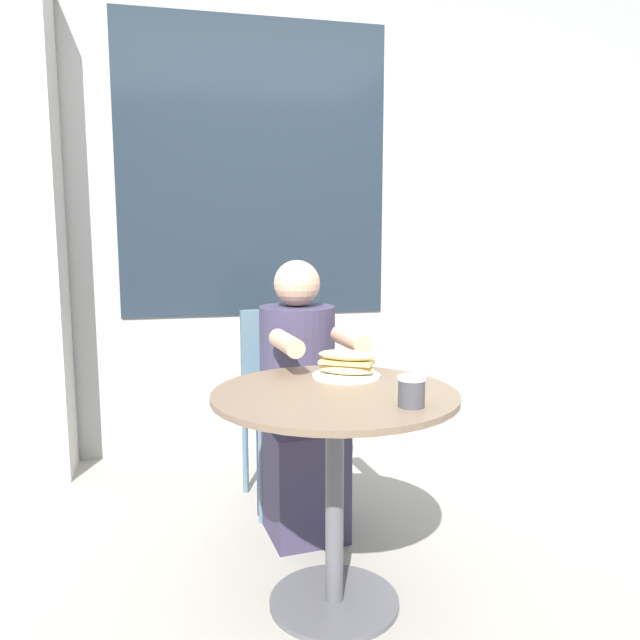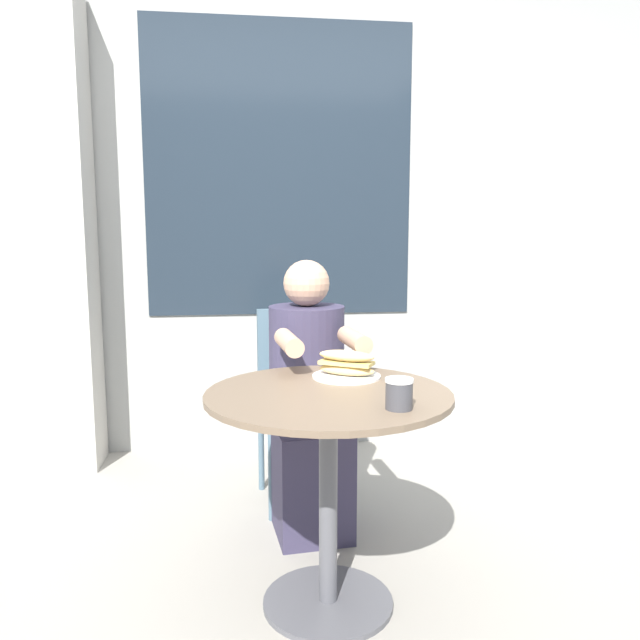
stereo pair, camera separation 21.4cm
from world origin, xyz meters
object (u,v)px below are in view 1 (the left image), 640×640
cafe_table (335,449)px  sandwich_on_plate (346,366)px  drink_cup (411,391)px  seated_diner (300,414)px  diner_chair (283,386)px

cafe_table → sandwich_on_plate: sandwich_on_plate is taller
drink_cup → seated_diner: bearing=102.7°
cafe_table → diner_chair: 0.91m
diner_chair → seated_diner: 0.35m
seated_diner → sandwich_on_plate: seated_diner is taller
cafe_table → seated_diner: size_ratio=0.70×
diner_chair → drink_cup: size_ratio=9.73×
seated_diner → sandwich_on_plate: (0.09, -0.37, 0.28)m
diner_chair → seated_diner: seated_diner is taller
sandwich_on_plate → seated_diner: bearing=103.8°
seated_diner → drink_cup: (0.18, -0.78, 0.28)m
cafe_table → diner_chair: bearing=90.9°
drink_cup → diner_chair: bearing=99.5°
diner_chair → sandwich_on_plate: size_ratio=3.66×
diner_chair → seated_diner: (0.01, -0.34, -0.03)m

